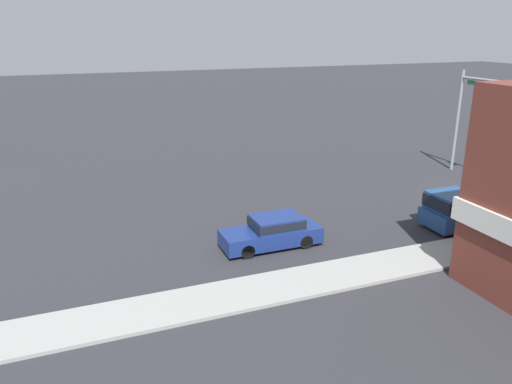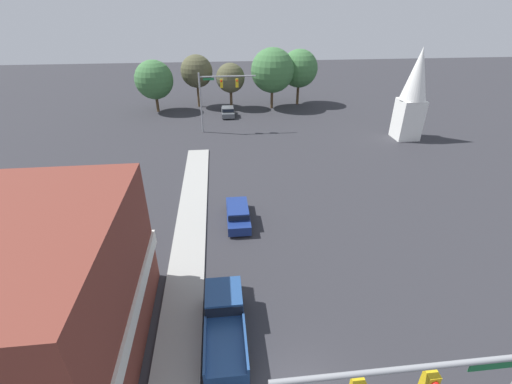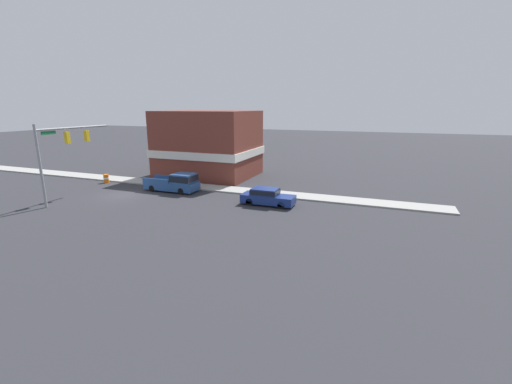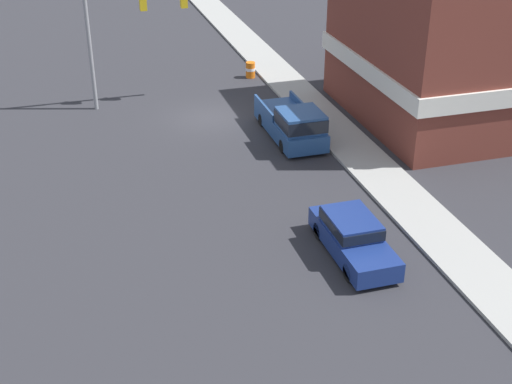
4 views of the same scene
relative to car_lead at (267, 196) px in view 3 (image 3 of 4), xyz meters
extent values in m
plane|color=#2D2D33|center=(1.92, -14.47, -0.78)|extent=(200.00, 200.00, 0.00)
cube|color=#9E9E99|center=(-3.78, -14.47, -0.71)|extent=(2.40, 60.00, 0.14)
cylinder|color=gray|center=(7.67, -17.62, 2.78)|extent=(0.22, 0.22, 7.12)
cylinder|color=gray|center=(3.79, -17.62, 5.85)|extent=(7.77, 0.18, 0.18)
cube|color=gold|center=(4.68, -17.62, 4.98)|extent=(0.36, 0.36, 1.05)
sphere|color=red|center=(4.68, -17.82, 5.30)|extent=(0.22, 0.22, 0.22)
cube|color=gold|center=(2.49, -17.62, 4.98)|extent=(0.36, 0.36, 1.05)
sphere|color=red|center=(2.49, -17.82, 5.30)|extent=(0.22, 0.22, 0.22)
cube|color=#196B38|center=(6.47, -17.62, 5.56)|extent=(1.40, 0.04, 0.30)
cylinder|color=black|center=(-0.77, 1.57, -0.45)|extent=(0.22, 0.66, 0.66)
cylinder|color=black|center=(0.77, 1.57, -0.45)|extent=(0.22, 0.66, 0.66)
cylinder|color=black|center=(-0.77, -1.36, -0.45)|extent=(0.22, 0.66, 0.66)
cylinder|color=black|center=(0.77, -1.36, -0.45)|extent=(0.22, 0.66, 0.66)
cube|color=navy|center=(0.00, 0.10, -0.23)|extent=(1.77, 4.73, 0.74)
cube|color=navy|center=(0.00, -0.18, 0.43)|extent=(1.62, 2.27, 0.57)
cube|color=black|center=(0.00, -0.18, 0.43)|extent=(1.64, 2.36, 0.40)
cylinder|color=black|center=(-2.27, -9.20, -0.45)|extent=(0.22, 0.66, 0.66)
cylinder|color=black|center=(-0.40, -9.20, -0.45)|extent=(0.22, 0.66, 0.66)
cylinder|color=black|center=(-2.27, -12.67, -0.45)|extent=(0.22, 0.66, 0.66)
cylinder|color=black|center=(-0.40, -12.67, -0.45)|extent=(0.22, 0.66, 0.66)
cube|color=navy|center=(-1.34, -10.94, -0.17)|extent=(2.09, 5.60, 0.85)
cube|color=navy|center=(-1.34, -9.40, 0.70)|extent=(1.98, 2.13, 0.89)
cube|color=black|center=(-1.34, -9.40, 0.70)|extent=(2.01, 2.21, 0.62)
cube|color=navy|center=(-2.32, -12.15, 0.43)|extent=(0.12, 3.17, 0.35)
cube|color=navy|center=(-0.35, -12.15, 0.43)|extent=(0.12, 3.17, 0.35)
cylinder|color=orange|center=(-1.98, -20.26, -0.29)|extent=(0.57, 0.57, 0.97)
cylinder|color=white|center=(-1.98, -20.26, -0.24)|extent=(0.59, 0.59, 0.18)
cube|color=brown|center=(-10.00, -11.24, 3.23)|extent=(9.04, 11.19, 8.01)
cube|color=silver|center=(-10.00, -11.24, 2.27)|extent=(9.34, 11.49, 0.90)
camera|label=1|loc=(-19.91, 8.71, 9.12)|focal=35.00mm
camera|label=2|loc=(-1.02, -23.08, 14.83)|focal=24.00mm
camera|label=3|loc=(27.74, 9.60, 7.74)|focal=24.00mm
camera|label=4|loc=(9.78, 20.35, 13.71)|focal=50.00mm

